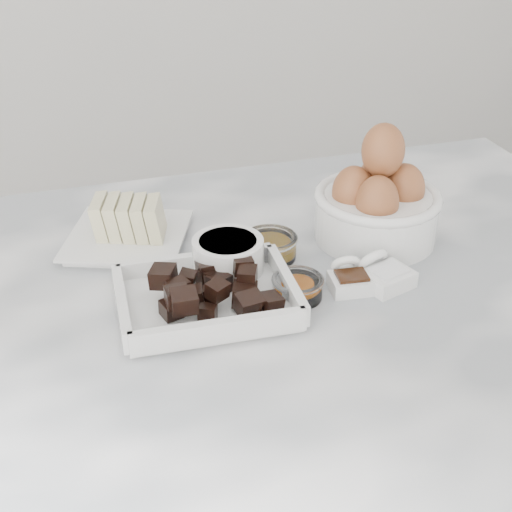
{
  "coord_description": "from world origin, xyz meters",
  "views": [
    {
      "loc": [
        -0.21,
        -0.72,
        1.44
      ],
      "look_at": [
        0.02,
        0.03,
        0.98
      ],
      "focal_mm": 50.0,
      "sensor_mm": 36.0,
      "label": 1
    }
  ],
  "objects": [
    {
      "name": "marble_slab",
      "position": [
        0.0,
        0.0,
        0.92
      ],
      "size": [
        1.2,
        0.8,
        0.04
      ],
      "primitive_type": "cube",
      "color": "white",
      "rests_on": "cabinet"
    },
    {
      "name": "chocolate_dish",
      "position": [
        -0.06,
        -0.01,
        0.96
      ],
      "size": [
        0.23,
        0.18,
        0.06
      ],
      "color": "white",
      "rests_on": "marble_slab"
    },
    {
      "name": "butter_plate",
      "position": [
        -0.13,
        0.19,
        0.96
      ],
      "size": [
        0.21,
        0.21,
        0.07
      ],
      "color": "white",
      "rests_on": "marble_slab"
    },
    {
      "name": "sugar_ramekin",
      "position": [
        -0.01,
        0.05,
        0.97
      ],
      "size": [
        0.09,
        0.09,
        0.06
      ],
      "color": "white",
      "rests_on": "marble_slab"
    },
    {
      "name": "egg_bowl",
      "position": [
        0.22,
        0.1,
        1.0
      ],
      "size": [
        0.18,
        0.18,
        0.17
      ],
      "color": "white",
      "rests_on": "marble_slab"
    },
    {
      "name": "honey_bowl",
      "position": [
        0.06,
        0.09,
        0.96
      ],
      "size": [
        0.08,
        0.08,
        0.03
      ],
      "color": "white",
      "rests_on": "marble_slab"
    },
    {
      "name": "zest_bowl",
      "position": [
        0.06,
        -0.02,
        0.96
      ],
      "size": [
        0.07,
        0.07,
        0.03
      ],
      "color": "white",
      "rests_on": "marble_slab"
    },
    {
      "name": "vanilla_spoon",
      "position": [
        0.13,
        -0.02,
        0.95
      ],
      "size": [
        0.06,
        0.07,
        0.04
      ],
      "color": "white",
      "rests_on": "marble_slab"
    },
    {
      "name": "salt_spoon",
      "position": [
        0.18,
        -0.02,
        0.96
      ],
      "size": [
        0.07,
        0.09,
        0.05
      ],
      "color": "white",
      "rests_on": "marble_slab"
    }
  ]
}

